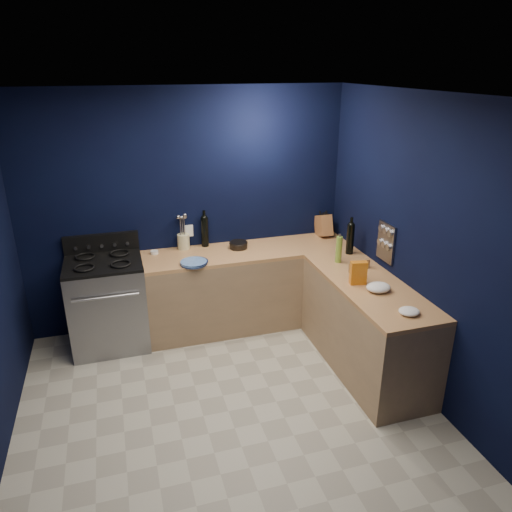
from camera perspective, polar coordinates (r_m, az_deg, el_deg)
name	(u,v)px	position (r m, az deg, el deg)	size (l,w,h in m)	color
floor	(228,412)	(4.40, -3.27, -17.91)	(3.50, 3.50, 0.02)	#B4B09D
ceiling	(220,94)	(3.39, -4.27, 18.54)	(3.50, 3.50, 0.02)	silver
wall_back	(188,211)	(5.33, -8.07, 5.28)	(3.50, 0.02, 2.60)	black
wall_right	(424,250)	(4.41, 19.16, 0.66)	(0.02, 3.50, 2.60)	black
wall_front	(317,430)	(2.28, 7.16, -19.66)	(3.50, 0.02, 2.60)	black
cab_back	(249,289)	(5.47, -0.81, -3.86)	(2.30, 0.63, 0.86)	#977756
top_back	(249,251)	(5.29, -0.84, 0.54)	(2.30, 0.63, 0.04)	#8F5D34
cab_right	(365,327)	(4.82, 12.75, -8.22)	(0.63, 1.67, 0.86)	#977756
top_right	(369,285)	(4.62, 13.21, -3.38)	(0.63, 1.67, 0.04)	#8F5D34
gas_range	(108,305)	(5.28, -17.04, -5.55)	(0.76, 0.66, 0.92)	gray
oven_door	(109,320)	(5.00, -16.97, -7.26)	(0.59, 0.02, 0.42)	black
cooktop	(103,263)	(5.08, -17.62, -0.78)	(0.76, 0.66, 0.03)	black
backguard	(101,243)	(5.33, -17.77, 1.46)	(0.76, 0.06, 0.20)	black
spice_panel	(386,242)	(4.86, 15.09, 1.57)	(0.02, 0.28, 0.38)	gray
wall_outlet	(189,231)	(5.38, -7.91, 2.97)	(0.09, 0.02, 0.13)	white
plate_stack	(194,263)	(4.93, -7.36, -0.79)	(0.27, 0.27, 0.03)	#4262A1
ramekin	(154,252)	(5.28, -11.90, 0.44)	(0.08, 0.08, 0.03)	white
utensil_crock	(183,241)	(5.34, -8.55, 1.70)	(0.13, 0.13, 0.17)	beige
wine_bottle_back	(205,232)	(5.36, -6.07, 2.85)	(0.08, 0.08, 0.33)	black
lemon_basket	(238,245)	(5.32, -2.08, 1.31)	(0.19, 0.19, 0.07)	black
knife_block	(324,225)	(5.74, 7.97, 3.59)	(0.13, 0.22, 0.25)	#8F5D35
wine_bottle_right	(350,239)	(5.22, 11.06, 1.97)	(0.08, 0.08, 0.33)	black
oil_bottle	(339,249)	(4.98, 9.75, 0.77)	(0.06, 0.06, 0.28)	olive
spice_jar_near	(351,268)	(4.78, 11.12, -1.40)	(0.04, 0.04, 0.09)	olive
spice_jar_far	(367,263)	(4.93, 13.01, -0.85)	(0.05, 0.05, 0.09)	olive
crouton_bag	(358,273)	(4.53, 11.98, -1.97)	(0.15, 0.07, 0.22)	#B53008
towel_front	(378,287)	(4.45, 14.25, -3.60)	(0.22, 0.19, 0.08)	white
towel_end	(409,311)	(4.14, 17.62, -6.24)	(0.17, 0.16, 0.05)	white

